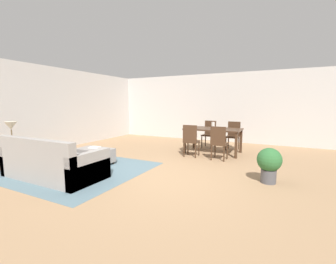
% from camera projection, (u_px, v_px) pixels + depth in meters
% --- Properties ---
extents(ground_plane, '(10.80, 10.80, 0.00)m').
position_uv_depth(ground_plane, '(159.00, 175.00, 4.78)').
color(ground_plane, '#9E7A56').
extents(wall_back, '(9.00, 0.12, 2.70)m').
position_uv_depth(wall_back, '(220.00, 108.00, 9.03)').
color(wall_back, beige).
rests_on(wall_back, ground_plane).
extents(wall_left, '(0.12, 11.00, 2.70)m').
position_uv_depth(wall_left, '(42.00, 109.00, 7.07)').
color(wall_left, beige).
rests_on(wall_left, ground_plane).
extents(area_rug, '(3.00, 2.80, 0.01)m').
position_uv_depth(area_rug, '(77.00, 169.00, 5.19)').
color(area_rug, slate).
rests_on(area_rug, ground_plane).
extents(couch, '(2.12, 0.99, 0.86)m').
position_uv_depth(couch, '(52.00, 164.00, 4.61)').
color(couch, gray).
rests_on(couch, ground_plane).
extents(ottoman_table, '(0.91, 0.52, 0.40)m').
position_uv_depth(ottoman_table, '(95.00, 155.00, 5.65)').
color(ottoman_table, gray).
rests_on(ottoman_table, ground_plane).
extents(side_table, '(0.40, 0.40, 0.58)m').
position_uv_depth(side_table, '(13.00, 150.00, 5.21)').
color(side_table, olive).
rests_on(side_table, ground_plane).
extents(table_lamp, '(0.26, 0.26, 0.53)m').
position_uv_depth(table_lamp, '(11.00, 127.00, 5.14)').
color(table_lamp, brown).
rests_on(table_lamp, side_table).
extents(dining_table, '(1.65, 0.94, 0.76)m').
position_uv_depth(dining_table, '(213.00, 131.00, 6.89)').
color(dining_table, '#422B1C').
rests_on(dining_table, ground_plane).
extents(dining_chair_near_left, '(0.42, 0.42, 0.92)m').
position_uv_depth(dining_chair_near_left, '(191.00, 139.00, 6.37)').
color(dining_chair_near_left, '#422B1C').
rests_on(dining_chair_near_left, ground_plane).
extents(dining_chair_near_right, '(0.41, 0.41, 0.92)m').
position_uv_depth(dining_chair_near_right, '(219.00, 141.00, 5.98)').
color(dining_chair_near_right, '#422B1C').
rests_on(dining_chair_near_right, ground_plane).
extents(dining_chair_far_left, '(0.43, 0.43, 0.92)m').
position_uv_depth(dining_chair_far_left, '(209.00, 132.00, 7.82)').
color(dining_chair_far_left, '#422B1C').
rests_on(dining_chair_far_left, ground_plane).
extents(dining_chair_far_right, '(0.42, 0.42, 0.92)m').
position_uv_depth(dining_chair_far_right, '(233.00, 134.00, 7.42)').
color(dining_chair_far_right, '#422B1C').
rests_on(dining_chair_far_right, ground_plane).
extents(vase_centerpiece, '(0.10, 0.10, 0.20)m').
position_uv_depth(vase_centerpiece, '(213.00, 125.00, 6.85)').
color(vase_centerpiece, silver).
rests_on(vase_centerpiece, dining_table).
extents(book_on_ottoman, '(0.29, 0.24, 0.03)m').
position_uv_depth(book_on_ottoman, '(95.00, 147.00, 5.70)').
color(book_on_ottoman, silver).
rests_on(book_on_ottoman, ottoman_table).
extents(potted_plant, '(0.45, 0.45, 0.68)m').
position_uv_depth(potted_plant, '(269.00, 163.00, 4.29)').
color(potted_plant, '#4C4C51').
rests_on(potted_plant, ground_plane).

